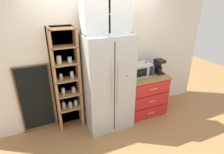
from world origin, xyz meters
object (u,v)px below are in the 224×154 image
(microwave, at_px, (140,70))
(mug_charcoal, at_px, (147,74))
(coffee_maker, at_px, (159,66))
(bottle_cobalt, at_px, (153,69))
(refrigerator, at_px, (107,82))
(bottle_green, at_px, (145,69))
(chalkboard_menu, at_px, (36,99))
(mug_navy, at_px, (145,73))

(microwave, xyz_separation_m, mug_charcoal, (0.13, -0.08, -0.08))
(coffee_maker, bearing_deg, bottle_cobalt, -169.84)
(refrigerator, relative_size, bottle_cobalt, 6.95)
(bottle_green, bearing_deg, mug_charcoal, -88.73)
(bottle_cobalt, xyz_separation_m, chalkboard_menu, (-2.33, 0.29, -0.33))
(mug_navy, height_order, chalkboard_menu, chalkboard_menu)
(mug_charcoal, bearing_deg, refrigerator, -179.17)
(microwave, xyz_separation_m, bottle_cobalt, (0.29, -0.07, -0.02))
(chalkboard_menu, bearing_deg, microwave, -6.24)
(refrigerator, height_order, mug_navy, refrigerator)
(mug_navy, height_order, mug_charcoal, mug_charcoal)
(coffee_maker, bearing_deg, mug_navy, 174.54)
(mug_charcoal, bearing_deg, microwave, 148.55)
(coffee_maker, relative_size, mug_navy, 2.60)
(microwave, distance_m, coffee_maker, 0.44)
(microwave, xyz_separation_m, coffee_maker, (0.44, -0.04, 0.03))
(microwave, xyz_separation_m, mug_navy, (0.13, -0.01, -0.08))
(coffee_maker, xyz_separation_m, bottle_green, (-0.31, 0.03, -0.02))
(refrigerator, relative_size, chalkboard_menu, 1.38)
(bottle_cobalt, bearing_deg, coffee_maker, 10.16)
(mug_navy, relative_size, chalkboard_menu, 0.09)
(mug_navy, bearing_deg, mug_charcoal, -90.22)
(coffee_maker, height_order, mug_navy, coffee_maker)
(coffee_maker, height_order, bottle_cobalt, coffee_maker)
(bottle_green, height_order, chalkboard_menu, chalkboard_menu)
(microwave, relative_size, mug_charcoal, 3.53)
(mug_navy, bearing_deg, microwave, 174.64)
(microwave, distance_m, chalkboard_menu, 2.08)
(coffee_maker, relative_size, bottle_green, 1.06)
(refrigerator, height_order, microwave, refrigerator)
(chalkboard_menu, bearing_deg, bottle_cobalt, -7.17)
(mug_charcoal, relative_size, bottle_cobalt, 0.48)
(mug_charcoal, height_order, chalkboard_menu, chalkboard_menu)
(bottle_cobalt, bearing_deg, chalkboard_menu, 172.83)
(mug_charcoal, xyz_separation_m, bottle_cobalt, (0.16, 0.01, 0.06))
(coffee_maker, distance_m, chalkboard_menu, 2.52)
(refrigerator, bearing_deg, chalkboard_menu, 166.07)
(mug_charcoal, xyz_separation_m, bottle_green, (-0.00, 0.07, 0.08))
(bottle_cobalt, height_order, bottle_green, bottle_green)
(coffee_maker, distance_m, mug_navy, 0.33)
(bottle_green, bearing_deg, chalkboard_menu, 173.75)
(microwave, relative_size, chalkboard_menu, 0.33)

